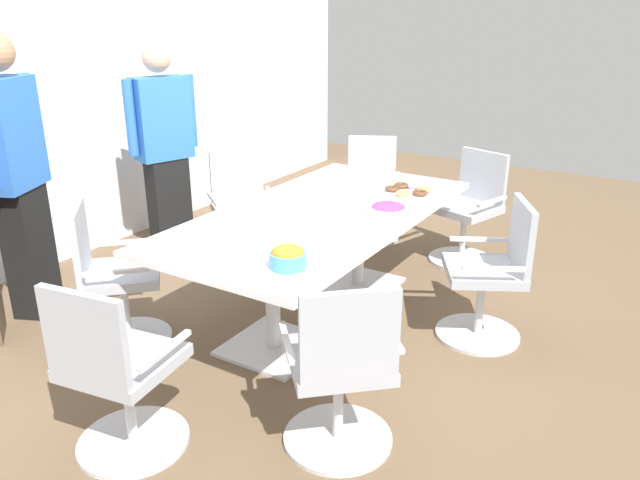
% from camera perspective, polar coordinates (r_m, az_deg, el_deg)
% --- Properties ---
extents(ground_plane, '(10.00, 10.00, 0.01)m').
position_cam_1_polar(ground_plane, '(4.36, 0.00, -6.84)').
color(ground_plane, brown).
extents(back_wall, '(8.00, 0.10, 2.80)m').
position_cam_1_polar(back_wall, '(5.55, -22.19, 12.93)').
color(back_wall, white).
rests_on(back_wall, ground).
extents(conference_table, '(2.40, 1.20, 0.75)m').
position_cam_1_polar(conference_table, '(4.10, 0.00, 0.98)').
color(conference_table, white).
rests_on(conference_table, ground).
extents(office_chair_0, '(0.61, 0.61, 0.91)m').
position_cam_1_polar(office_chair_0, '(3.07, -18.19, -11.99)').
color(office_chair_0, silver).
rests_on(office_chair_0, ground).
extents(office_chair_1, '(0.76, 0.76, 0.91)m').
position_cam_1_polar(office_chair_1, '(2.94, 1.95, -12.38)').
color(office_chair_1, silver).
rests_on(office_chair_1, ground).
extents(office_chair_2, '(0.73, 0.73, 0.91)m').
position_cam_1_polar(office_chair_2, '(4.04, 15.52, -3.48)').
color(office_chair_2, silver).
rests_on(office_chair_2, ground).
extents(office_chair_3, '(0.68, 0.68, 0.91)m').
position_cam_1_polar(office_chair_3, '(5.26, 13.55, 2.38)').
color(office_chair_3, silver).
rests_on(office_chair_3, ground).
extents(office_chair_4, '(0.72, 0.72, 0.91)m').
position_cam_1_polar(office_chair_4, '(5.68, 4.71, 4.23)').
color(office_chair_4, silver).
rests_on(office_chair_4, ground).
extents(office_chair_5, '(0.76, 0.76, 0.91)m').
position_cam_1_polar(office_chair_5, '(5.13, -7.13, 2.33)').
color(office_chair_5, silver).
rests_on(office_chair_5, ground).
extents(office_chair_6, '(0.76, 0.76, 0.91)m').
position_cam_1_polar(office_chair_6, '(4.05, -18.51, -3.79)').
color(office_chair_6, silver).
rests_on(office_chair_6, ground).
extents(person_standing_1, '(0.59, 0.38, 1.87)m').
position_cam_1_polar(person_standing_1, '(4.51, -26.22, 5.49)').
color(person_standing_1, black).
rests_on(person_standing_1, ground).
extents(person_standing_2, '(0.60, 0.35, 1.75)m').
position_cam_1_polar(person_standing_2, '(5.31, -14.13, 8.15)').
color(person_standing_2, black).
rests_on(person_standing_2, ground).
extents(snack_bowl_chips_orange, '(0.19, 0.19, 0.12)m').
position_cam_1_polar(snack_bowl_chips_orange, '(3.18, -2.97, -1.56)').
color(snack_bowl_chips_orange, '#4C9EC6').
rests_on(snack_bowl_chips_orange, conference_table).
extents(snack_bowl_candy_mix, '(0.24, 0.24, 0.08)m').
position_cam_1_polar(snack_bowl_candy_mix, '(4.00, 6.29, 2.82)').
color(snack_bowl_candy_mix, beige).
rests_on(snack_bowl_candy_mix, conference_table).
extents(donut_platter, '(0.34, 0.32, 0.04)m').
position_cam_1_polar(donut_platter, '(4.51, 8.17, 4.55)').
color(donut_platter, white).
rests_on(donut_platter, conference_table).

